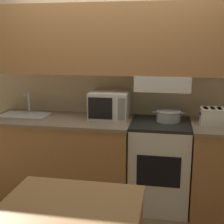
# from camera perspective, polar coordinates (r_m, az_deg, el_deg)

# --- Properties ---
(ground_plane) EXTENTS (16.00, 16.00, 0.00)m
(ground_plane) POSITION_cam_1_polar(r_m,az_deg,el_deg) (3.94, 0.82, -13.58)
(ground_plane) COLOR #7F664C
(wall_back) EXTENTS (5.08, 0.38, 2.55)m
(wall_back) POSITION_cam_1_polar(r_m,az_deg,el_deg) (3.47, 0.92, 8.87)
(wall_back) COLOR beige
(wall_back) RESTS_ON ground_plane
(lower_counter_main) EXTENTS (1.56, 0.68, 0.93)m
(lower_counter_main) POSITION_cam_1_polar(r_m,az_deg,el_deg) (3.59, -9.18, -8.33)
(lower_counter_main) COLOR #B27A47
(lower_counter_main) RESTS_ON ground_plane
(lower_counter_right_stub) EXTENTS (0.53, 0.68, 0.93)m
(lower_counter_right_stub) POSITION_cam_1_polar(r_m,az_deg,el_deg) (3.44, 18.34, -9.81)
(lower_counter_right_stub) COLOR #B27A47
(lower_counter_right_stub) RESTS_ON ground_plane
(stove_range) EXTENTS (0.61, 0.63, 0.93)m
(stove_range) POSITION_cam_1_polar(r_m,az_deg,el_deg) (3.42, 8.65, -9.42)
(stove_range) COLOR white
(stove_range) RESTS_ON ground_plane
(cooking_pot) EXTENTS (0.34, 0.26, 0.12)m
(cooking_pot) POSITION_cam_1_polar(r_m,az_deg,el_deg) (3.31, 10.30, -0.61)
(cooking_pot) COLOR #B7BABF
(cooking_pot) RESTS_ON stove_range
(microwave) EXTENTS (0.41, 0.39, 0.29)m
(microwave) POSITION_cam_1_polar(r_m,az_deg,el_deg) (3.38, -0.40, 1.29)
(microwave) COLOR white
(microwave) RESTS_ON lower_counter_main
(toaster) EXTENTS (0.30, 0.19, 0.17)m
(toaster) POSITION_cam_1_polar(r_m,az_deg,el_deg) (3.26, 18.38, -0.81)
(toaster) COLOR white
(toaster) RESTS_ON lower_counter_right_stub
(sink_basin) EXTENTS (0.52, 0.33, 0.25)m
(sink_basin) POSITION_cam_1_polar(r_m,az_deg,el_deg) (3.60, -15.67, -0.53)
(sink_basin) COLOR #B7BABF
(sink_basin) RESTS_ON lower_counter_main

